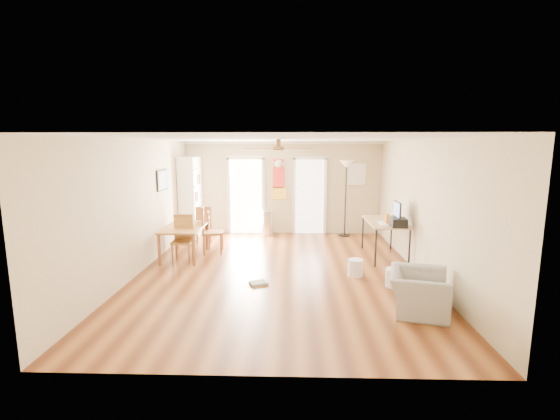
{
  "coord_description": "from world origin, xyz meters",
  "views": [
    {
      "loc": [
        0.24,
        -7.31,
        2.47
      ],
      "look_at": [
        0.0,
        0.6,
        1.15
      ],
      "focal_mm": 24.69,
      "sensor_mm": 36.0,
      "label": 1
    }
  ],
  "objects_px": {
    "printer": "(399,222)",
    "wastebasket_b": "(394,278)",
    "dining_table": "(185,242)",
    "wastebasket_a": "(355,268)",
    "dining_chair_right_a": "(216,230)",
    "trash_can": "(267,223)",
    "dining_chair_right_b": "(212,230)",
    "armchair": "(418,292)",
    "dining_chair_far": "(203,224)",
    "bookshelf": "(191,197)",
    "torchiere_lamp": "(345,199)",
    "dining_chair_near": "(182,239)",
    "computer_desk": "(384,239)"
  },
  "relations": [
    {
      "from": "printer",
      "to": "wastebasket_b",
      "type": "xyz_separation_m",
      "value": [
        -0.39,
        -1.26,
        -0.75
      ]
    },
    {
      "from": "wastebasket_a",
      "to": "wastebasket_b",
      "type": "xyz_separation_m",
      "value": [
        0.58,
        -0.54,
        -0.0
      ]
    },
    {
      "from": "computer_desk",
      "to": "dining_chair_right_a",
      "type": "bearing_deg",
      "value": 170.75
    },
    {
      "from": "dining_chair_right_b",
      "to": "trash_can",
      "type": "height_order",
      "value": "dining_chair_right_b"
    },
    {
      "from": "dining_chair_right_b",
      "to": "wastebasket_a",
      "type": "height_order",
      "value": "dining_chair_right_b"
    },
    {
      "from": "bookshelf",
      "to": "wastebasket_a",
      "type": "bearing_deg",
      "value": -30.96
    },
    {
      "from": "dining_chair_near",
      "to": "bookshelf",
      "type": "bearing_deg",
      "value": 96.97
    },
    {
      "from": "bookshelf",
      "to": "dining_chair_right_b",
      "type": "height_order",
      "value": "bookshelf"
    },
    {
      "from": "dining_chair_right_b",
      "to": "wastebasket_b",
      "type": "bearing_deg",
      "value": -131.51
    },
    {
      "from": "wastebasket_a",
      "to": "wastebasket_b",
      "type": "relative_size",
      "value": 1.01
    },
    {
      "from": "dining_table",
      "to": "wastebasket_a",
      "type": "xyz_separation_m",
      "value": [
        3.62,
        -1.19,
        -0.19
      ]
    },
    {
      "from": "computer_desk",
      "to": "armchair",
      "type": "distance_m",
      "value": 2.9
    },
    {
      "from": "trash_can",
      "to": "wastebasket_b",
      "type": "height_order",
      "value": "trash_can"
    },
    {
      "from": "bookshelf",
      "to": "dining_table",
      "type": "relative_size",
      "value": 1.55
    },
    {
      "from": "dining_chair_right_a",
      "to": "dining_chair_near",
      "type": "relative_size",
      "value": 0.9
    },
    {
      "from": "dining_chair_right_a",
      "to": "printer",
      "type": "distance_m",
      "value": 4.26
    },
    {
      "from": "computer_desk",
      "to": "printer",
      "type": "bearing_deg",
      "value": -77.27
    },
    {
      "from": "dining_chair_right_b",
      "to": "trash_can",
      "type": "xyz_separation_m",
      "value": [
        1.17,
        1.82,
        -0.2
      ]
    },
    {
      "from": "dining_table",
      "to": "torchiere_lamp",
      "type": "bearing_deg",
      "value": 29.4
    },
    {
      "from": "dining_chair_right_a",
      "to": "armchair",
      "type": "xyz_separation_m",
      "value": [
        3.75,
        -3.53,
        -0.14
      ]
    },
    {
      "from": "dining_chair_right_b",
      "to": "torchiere_lamp",
      "type": "xyz_separation_m",
      "value": [
        3.32,
        1.81,
        0.5
      ]
    },
    {
      "from": "dining_table",
      "to": "dining_chair_far",
      "type": "xyz_separation_m",
      "value": [
        0.11,
        1.37,
        0.12
      ]
    },
    {
      "from": "dining_chair_right_a",
      "to": "trash_can",
      "type": "distance_m",
      "value": 1.85
    },
    {
      "from": "dining_chair_right_a",
      "to": "wastebasket_b",
      "type": "height_order",
      "value": "dining_chair_right_a"
    },
    {
      "from": "computer_desk",
      "to": "wastebasket_b",
      "type": "relative_size",
      "value": 4.68
    },
    {
      "from": "dining_chair_right_b",
      "to": "armchair",
      "type": "relative_size",
      "value": 1.15
    },
    {
      "from": "bookshelf",
      "to": "dining_chair_right_b",
      "type": "distance_m",
      "value": 1.97
    },
    {
      "from": "trash_can",
      "to": "dining_chair_far",
      "type": "bearing_deg",
      "value": -153.06
    },
    {
      "from": "bookshelf",
      "to": "dining_chair_near",
      "type": "relative_size",
      "value": 2.17
    },
    {
      "from": "torchiere_lamp",
      "to": "computer_desk",
      "type": "distance_m",
      "value": 2.23
    },
    {
      "from": "bookshelf",
      "to": "dining_chair_far",
      "type": "xyz_separation_m",
      "value": [
        0.47,
        -0.65,
        -0.61
      ]
    },
    {
      "from": "dining_chair_far",
      "to": "wastebasket_a",
      "type": "height_order",
      "value": "dining_chair_far"
    },
    {
      "from": "dining_chair_right_b",
      "to": "dining_chair_right_a",
      "type": "bearing_deg",
      "value": -11.64
    },
    {
      "from": "dining_table",
      "to": "dining_chair_right_b",
      "type": "distance_m",
      "value": 0.69
    },
    {
      "from": "printer",
      "to": "armchair",
      "type": "distance_m",
      "value": 2.4
    },
    {
      "from": "wastebasket_a",
      "to": "armchair",
      "type": "height_order",
      "value": "armchair"
    },
    {
      "from": "dining_chair_near",
      "to": "torchiere_lamp",
      "type": "relative_size",
      "value": 0.48
    },
    {
      "from": "bookshelf",
      "to": "wastebasket_b",
      "type": "height_order",
      "value": "bookshelf"
    },
    {
      "from": "trash_can",
      "to": "torchiere_lamp",
      "type": "height_order",
      "value": "torchiere_lamp"
    },
    {
      "from": "dining_chair_right_a",
      "to": "trash_can",
      "type": "height_order",
      "value": "dining_chair_right_a"
    },
    {
      "from": "armchair",
      "to": "bookshelf",
      "type": "bearing_deg",
      "value": 60.0
    },
    {
      "from": "dining_chair_near",
      "to": "computer_desk",
      "type": "height_order",
      "value": "dining_chair_near"
    },
    {
      "from": "dining_chair_right_b",
      "to": "dining_chair_near",
      "type": "bearing_deg",
      "value": 135.35
    },
    {
      "from": "trash_can",
      "to": "armchair",
      "type": "xyz_separation_m",
      "value": [
        2.58,
        -4.96,
        -0.04
      ]
    },
    {
      "from": "bookshelf",
      "to": "printer",
      "type": "bearing_deg",
      "value": -18.72
    },
    {
      "from": "dining_chair_right_a",
      "to": "computer_desk",
      "type": "xyz_separation_m",
      "value": [
        3.92,
        -0.64,
        -0.04
      ]
    },
    {
      "from": "torchiere_lamp",
      "to": "armchair",
      "type": "distance_m",
      "value": 5.02
    },
    {
      "from": "dining_table",
      "to": "dining_chair_right_a",
      "type": "height_order",
      "value": "dining_chair_right_a"
    },
    {
      "from": "bookshelf",
      "to": "torchiere_lamp",
      "type": "distance_m",
      "value": 4.24
    },
    {
      "from": "printer",
      "to": "bookshelf",
      "type": "bearing_deg",
      "value": 155.8
    }
  ]
}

